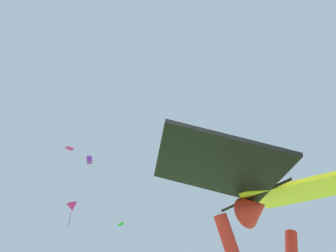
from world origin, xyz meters
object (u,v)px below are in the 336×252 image
(distant_kite_green_mid_right, at_px, (121,224))
(distant_kite_magenta_low_left, at_px, (72,207))
(held_stunt_kite, at_px, (260,187))
(distant_kite_magenta_high_right, at_px, (70,148))
(distant_kite_purple_far_center, at_px, (89,160))

(distant_kite_green_mid_right, relative_size, distant_kite_magenta_low_left, 0.27)
(held_stunt_kite, relative_size, distant_kite_magenta_high_right, 1.55)
(distant_kite_green_mid_right, relative_size, distant_kite_magenta_high_right, 0.53)
(distant_kite_purple_far_center, bearing_deg, distant_kite_magenta_high_right, 94.70)
(distant_kite_green_mid_right, height_order, distant_kite_magenta_low_left, distant_kite_magenta_low_left)
(distant_kite_purple_far_center, distance_m, distant_kite_magenta_high_right, 9.26)
(distant_kite_green_mid_right, xyz_separation_m, distant_kite_magenta_high_right, (-7.11, 0.62, 8.01))
(held_stunt_kite, relative_size, distant_kite_magenta_low_left, 0.80)
(held_stunt_kite, xyz_separation_m, distant_kite_green_mid_right, (10.88, 29.81, 9.91))
(distant_kite_green_mid_right, distance_m, distant_kite_purple_far_center, 9.96)
(distant_kite_magenta_low_left, bearing_deg, distant_kite_magenta_high_right, 115.66)
(distant_kite_green_mid_right, height_order, distant_kite_purple_far_center, distant_kite_purple_far_center)
(distant_kite_magenta_low_left, xyz_separation_m, distant_kite_magenta_high_right, (-1.10, 2.29, 7.79))
(distant_kite_magenta_high_right, bearing_deg, distant_kite_green_mid_right, -4.98)
(distant_kite_green_mid_right, bearing_deg, held_stunt_kite, -110.06)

